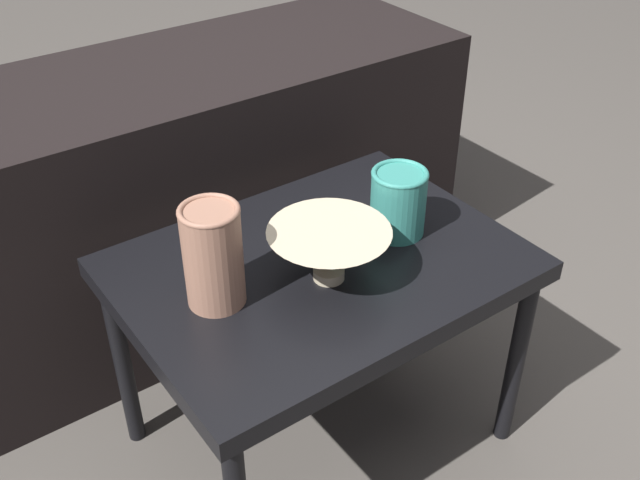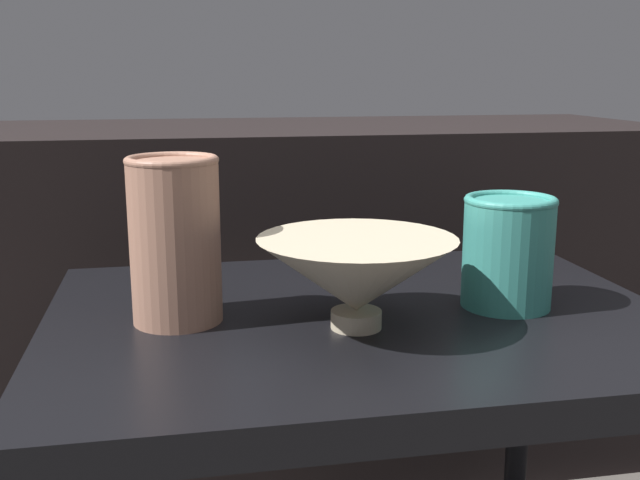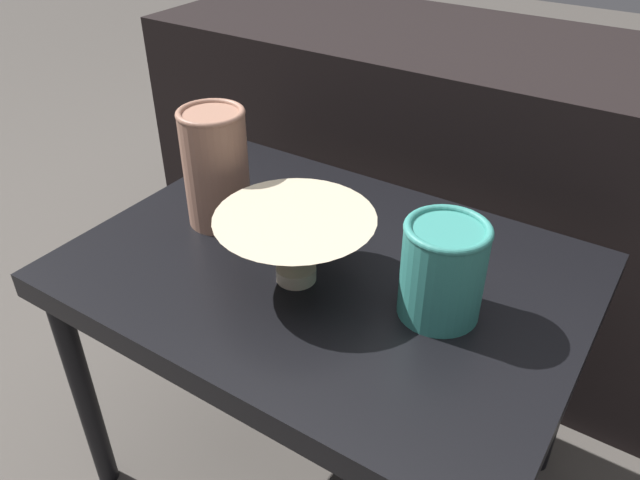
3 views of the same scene
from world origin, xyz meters
TOP-DOWN VIEW (x-y plane):
  - ground_plane at (0.00, 0.00)m, footprint 8.00×8.00m
  - table at (0.00, 0.00)m, footprint 0.74×0.54m
  - couch_backdrop at (0.00, 0.61)m, footprint 1.46×0.50m
  - bowl at (-0.02, -0.05)m, footprint 0.22×0.22m
  - vase_textured_left at (-0.21, 0.01)m, footprint 0.10×0.10m
  - vase_colorful_right at (0.18, -0.01)m, footprint 0.11×0.11m

SIDE VIEW (x-z plane):
  - ground_plane at x=0.00m, z-range 0.00..0.00m
  - couch_backdrop at x=0.00m, z-range 0.00..0.67m
  - table at x=0.00m, z-range 0.19..0.68m
  - bowl at x=-0.02m, z-range 0.50..0.60m
  - vase_colorful_right at x=0.18m, z-range 0.49..0.62m
  - vase_textured_left at x=-0.21m, z-range 0.49..0.68m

